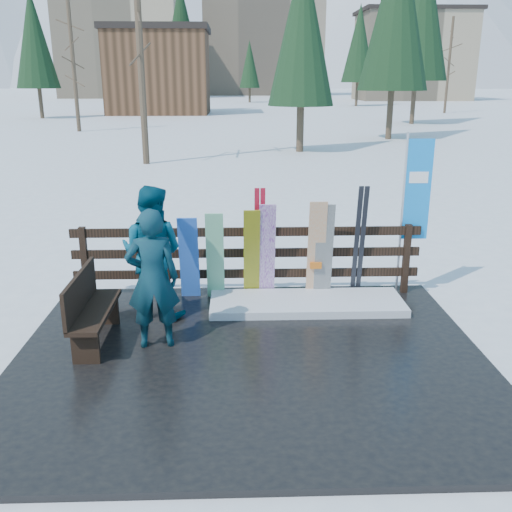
{
  "coord_description": "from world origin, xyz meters",
  "views": [
    {
      "loc": [
        -0.15,
        -6.57,
        3.46
      ],
      "look_at": [
        0.11,
        1.0,
        1.1
      ],
      "focal_mm": 40.0,
      "sensor_mm": 36.0,
      "label": 1
    }
  ],
  "objects_px": {
    "snowboard_2": "(252,254)",
    "snowboard_5": "(316,250)",
    "snowboard_1": "(215,256)",
    "snowboard_4": "(324,252)",
    "person_back": "(152,252)",
    "bench": "(89,306)",
    "rental_flag": "(414,196)",
    "snowboard_3": "(267,251)",
    "snowboard_0": "(189,258)",
    "person_front": "(153,279)"
  },
  "relations": [
    {
      "from": "snowboard_3",
      "to": "snowboard_5",
      "type": "xyz_separation_m",
      "value": [
        0.78,
        0.0,
        0.01
      ]
    },
    {
      "from": "snowboard_4",
      "to": "snowboard_5",
      "type": "xyz_separation_m",
      "value": [
        -0.12,
        0.0,
        0.02
      ]
    },
    {
      "from": "rental_flag",
      "to": "person_back",
      "type": "relative_size",
      "value": 1.33
    },
    {
      "from": "snowboard_1",
      "to": "snowboard_4",
      "type": "bearing_deg",
      "value": -0.0
    },
    {
      "from": "snowboard_3",
      "to": "snowboard_0",
      "type": "bearing_deg",
      "value": 180.0
    },
    {
      "from": "person_front",
      "to": "person_back",
      "type": "bearing_deg",
      "value": -89.2
    },
    {
      "from": "snowboard_2",
      "to": "snowboard_5",
      "type": "height_order",
      "value": "snowboard_5"
    },
    {
      "from": "snowboard_4",
      "to": "person_front",
      "type": "xyz_separation_m",
      "value": [
        -2.45,
        -1.63,
        0.15
      ]
    },
    {
      "from": "snowboard_0",
      "to": "rental_flag",
      "type": "relative_size",
      "value": 0.54
    },
    {
      "from": "person_front",
      "to": "snowboard_4",
      "type": "bearing_deg",
      "value": -153.84
    },
    {
      "from": "snowboard_3",
      "to": "rental_flag",
      "type": "bearing_deg",
      "value": 6.57
    },
    {
      "from": "rental_flag",
      "to": "snowboard_3",
      "type": "bearing_deg",
      "value": -173.43
    },
    {
      "from": "snowboard_3",
      "to": "rental_flag",
      "type": "xyz_separation_m",
      "value": [
        2.34,
        0.27,
        0.82
      ]
    },
    {
      "from": "bench",
      "to": "snowboard_0",
      "type": "xyz_separation_m",
      "value": [
        1.2,
        1.52,
        0.17
      ]
    },
    {
      "from": "snowboard_2",
      "to": "snowboard_3",
      "type": "bearing_deg",
      "value": -0.0
    },
    {
      "from": "snowboard_0",
      "to": "person_back",
      "type": "xyz_separation_m",
      "value": [
        -0.48,
        -0.61,
        0.29
      ]
    },
    {
      "from": "snowboard_1",
      "to": "rental_flag",
      "type": "bearing_deg",
      "value": 4.88
    },
    {
      "from": "snowboard_4",
      "to": "snowboard_5",
      "type": "distance_m",
      "value": 0.12
    },
    {
      "from": "snowboard_1",
      "to": "person_back",
      "type": "xyz_separation_m",
      "value": [
        -0.89,
        -0.61,
        0.26
      ]
    },
    {
      "from": "person_back",
      "to": "rental_flag",
      "type": "bearing_deg",
      "value": -150.68
    },
    {
      "from": "snowboard_0",
      "to": "person_back",
      "type": "bearing_deg",
      "value": -127.89
    },
    {
      "from": "snowboard_3",
      "to": "snowboard_4",
      "type": "height_order",
      "value": "snowboard_3"
    },
    {
      "from": "snowboard_4",
      "to": "person_back",
      "type": "height_order",
      "value": "person_back"
    },
    {
      "from": "snowboard_3",
      "to": "snowboard_4",
      "type": "distance_m",
      "value": 0.9
    },
    {
      "from": "snowboard_1",
      "to": "person_back",
      "type": "relative_size",
      "value": 0.74
    },
    {
      "from": "snowboard_0",
      "to": "snowboard_2",
      "type": "distance_m",
      "value": 0.99
    },
    {
      "from": "snowboard_3",
      "to": "person_back",
      "type": "relative_size",
      "value": 0.83
    },
    {
      "from": "snowboard_1",
      "to": "snowboard_2",
      "type": "height_order",
      "value": "snowboard_2"
    },
    {
      "from": "snowboard_2",
      "to": "bench",
      "type": "bearing_deg",
      "value": -145.16
    },
    {
      "from": "snowboard_3",
      "to": "bench",
      "type": "bearing_deg",
      "value": -147.92
    },
    {
      "from": "snowboard_3",
      "to": "rental_flag",
      "type": "relative_size",
      "value": 0.62
    },
    {
      "from": "snowboard_1",
      "to": "snowboard_3",
      "type": "height_order",
      "value": "snowboard_3"
    },
    {
      "from": "snowboard_4",
      "to": "person_front",
      "type": "height_order",
      "value": "person_front"
    },
    {
      "from": "bench",
      "to": "snowboard_2",
      "type": "distance_m",
      "value": 2.67
    },
    {
      "from": "snowboard_2",
      "to": "snowboard_3",
      "type": "distance_m",
      "value": 0.24
    },
    {
      "from": "rental_flag",
      "to": "snowboard_0",
      "type": "bearing_deg",
      "value": -175.67
    },
    {
      "from": "snowboard_2",
      "to": "rental_flag",
      "type": "xyz_separation_m",
      "value": [
        2.59,
        0.27,
        0.86
      ]
    },
    {
      "from": "snowboard_4",
      "to": "rental_flag",
      "type": "xyz_separation_m",
      "value": [
        1.44,
        0.27,
        0.83
      ]
    },
    {
      "from": "snowboard_1",
      "to": "snowboard_5",
      "type": "distance_m",
      "value": 1.6
    },
    {
      "from": "bench",
      "to": "person_front",
      "type": "height_order",
      "value": "person_front"
    },
    {
      "from": "snowboard_2",
      "to": "person_front",
      "type": "relative_size",
      "value": 0.82
    },
    {
      "from": "snowboard_5",
      "to": "person_front",
      "type": "xyz_separation_m",
      "value": [
        -2.33,
        -1.63,
        0.13
      ]
    },
    {
      "from": "snowboard_2",
      "to": "snowboard_4",
      "type": "height_order",
      "value": "snowboard_4"
    },
    {
      "from": "snowboard_5",
      "to": "rental_flag",
      "type": "relative_size",
      "value": 0.62
    },
    {
      "from": "snowboard_3",
      "to": "snowboard_4",
      "type": "relative_size",
      "value": 1.03
    },
    {
      "from": "bench",
      "to": "snowboard_3",
      "type": "bearing_deg",
      "value": 32.08
    },
    {
      "from": "snowboard_2",
      "to": "snowboard_5",
      "type": "xyz_separation_m",
      "value": [
        1.02,
        -0.0,
        0.06
      ]
    },
    {
      "from": "snowboard_0",
      "to": "snowboard_1",
      "type": "height_order",
      "value": "snowboard_1"
    },
    {
      "from": "bench",
      "to": "snowboard_4",
      "type": "distance_m",
      "value": 3.66
    },
    {
      "from": "snowboard_0",
      "to": "snowboard_4",
      "type": "distance_m",
      "value": 2.13
    }
  ]
}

